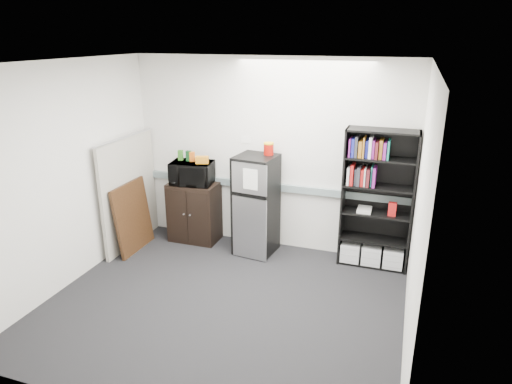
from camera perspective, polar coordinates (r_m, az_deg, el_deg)
floor at (r=5.46m, az=-4.10°, el=-13.78°), size 4.00×4.00×0.00m
wall_back at (r=6.43m, az=1.68°, el=4.62°), size 4.00×0.02×2.70m
wall_right at (r=4.50m, az=19.66°, el=-3.02°), size 0.02×3.50×2.70m
wall_left at (r=5.92m, az=-22.59°, el=1.82°), size 0.02×3.50×2.70m
ceiling at (r=4.59m, az=-4.93°, el=15.80°), size 4.00×3.50×0.02m
electrical_raceway at (r=6.53m, az=1.56°, el=0.73°), size 3.92×0.05×0.10m
wall_note at (r=6.49m, az=-1.29°, el=6.57°), size 0.14×0.00×0.10m
bookshelf at (r=6.13m, az=14.89°, el=-1.07°), size 0.90×0.34×1.85m
cubicle_partition at (r=6.82m, az=-15.54°, el=0.03°), size 0.06×1.30×1.62m
cabinet at (r=6.89m, az=-7.72°, el=-2.47°), size 0.72×0.48×0.89m
microwave at (r=6.67m, az=-8.01°, el=2.38°), size 0.64×0.48×0.33m
snack_box_a at (r=6.72m, az=-9.41°, el=4.55°), size 0.08×0.06×0.15m
snack_box_b at (r=6.67m, az=-8.42°, el=4.48°), size 0.07×0.05×0.15m
snack_box_c at (r=6.64m, az=-7.98°, el=4.40°), size 0.08×0.06×0.14m
snack_bag at (r=6.53m, az=-6.75°, el=4.01°), size 0.20×0.15×0.10m
refrigerator at (r=6.36m, az=-0.02°, el=-1.66°), size 0.59×0.62×1.41m
coffee_can at (r=6.20m, az=1.60°, el=5.53°), size 0.14×0.14×0.19m
framed_poster at (r=6.73m, az=-15.13°, el=-3.04°), size 0.16×0.78×1.00m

